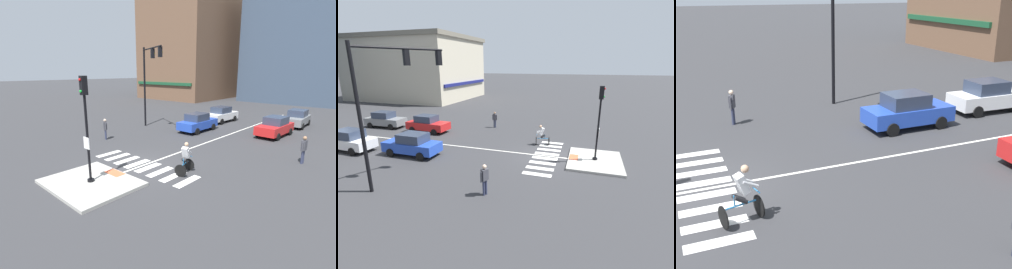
# 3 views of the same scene
# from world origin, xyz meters

# --- Properties ---
(ground_plane) EXTENTS (300.00, 300.00, 0.00)m
(ground_plane) POSITION_xyz_m (0.00, 0.00, 0.00)
(ground_plane) COLOR #333335
(traffic_island) EXTENTS (4.38, 3.52, 0.15)m
(traffic_island) POSITION_xyz_m (0.00, -3.12, 0.07)
(traffic_island) COLOR #A3A099
(traffic_island) RESTS_ON ground
(tactile_pad_front) EXTENTS (1.10, 0.60, 0.01)m
(tactile_pad_front) POSITION_xyz_m (0.00, -1.72, 0.15)
(tactile_pad_front) COLOR #DB5B38
(tactile_pad_front) RESTS_ON traffic_island
(signal_pole) EXTENTS (0.44, 0.38, 4.98)m
(signal_pole) POSITION_xyz_m (0.00, -3.13, 3.14)
(signal_pole) COLOR black
(signal_pole) RESTS_ON traffic_island
(crosswalk_stripe_a) EXTENTS (0.44, 1.80, 0.01)m
(crosswalk_stripe_a) POSITION_xyz_m (-3.28, 0.24, 0.00)
(crosswalk_stripe_a) COLOR silver
(crosswalk_stripe_a) RESTS_ON ground
(crosswalk_stripe_b) EXTENTS (0.44, 1.80, 0.01)m
(crosswalk_stripe_b) POSITION_xyz_m (-2.34, 0.24, 0.00)
(crosswalk_stripe_b) COLOR silver
(crosswalk_stripe_b) RESTS_ON ground
(crosswalk_stripe_c) EXTENTS (0.44, 1.80, 0.01)m
(crosswalk_stripe_c) POSITION_xyz_m (-1.40, 0.24, 0.00)
(crosswalk_stripe_c) COLOR silver
(crosswalk_stripe_c) RESTS_ON ground
(crosswalk_stripe_d) EXTENTS (0.44, 1.80, 0.01)m
(crosswalk_stripe_d) POSITION_xyz_m (-0.47, 0.24, 0.00)
(crosswalk_stripe_d) COLOR silver
(crosswalk_stripe_d) RESTS_ON ground
(crosswalk_stripe_e) EXTENTS (0.44, 1.80, 0.01)m
(crosswalk_stripe_e) POSITION_xyz_m (0.47, 0.24, 0.00)
(crosswalk_stripe_e) COLOR silver
(crosswalk_stripe_e) RESTS_ON ground
(crosswalk_stripe_f) EXTENTS (0.44, 1.80, 0.01)m
(crosswalk_stripe_f) POSITION_xyz_m (1.40, 0.24, 0.00)
(crosswalk_stripe_f) COLOR silver
(crosswalk_stripe_f) RESTS_ON ground
(crosswalk_stripe_g) EXTENTS (0.44, 1.80, 0.01)m
(crosswalk_stripe_g) POSITION_xyz_m (2.34, 0.24, 0.00)
(crosswalk_stripe_g) COLOR silver
(crosswalk_stripe_g) RESTS_ON ground
(crosswalk_stripe_h) EXTENTS (0.44, 1.80, 0.01)m
(crosswalk_stripe_h) POSITION_xyz_m (3.28, 0.24, 0.00)
(crosswalk_stripe_h) COLOR silver
(crosswalk_stripe_h) RESTS_ON ground
(lane_centre_line) EXTENTS (0.14, 28.00, 0.01)m
(lane_centre_line) POSITION_xyz_m (-0.00, 10.00, 0.00)
(lane_centre_line) COLOR silver
(lane_centre_line) RESTS_ON ground
(traffic_light_mast) EXTENTS (4.36, 2.31, 7.48)m
(traffic_light_mast) POSITION_xyz_m (-6.86, 7.45, 5.12)
(traffic_light_mast) COLOR black
(traffic_light_mast) RESTS_ON ground
(building_corner_left) EXTENTS (17.30, 21.27, 11.36)m
(building_corner_left) POSITION_xyz_m (24.75, 29.60, 5.70)
(building_corner_left) COLOR beige
(building_corner_left) RESTS_ON ground
(car_red_eastbound_far) EXTENTS (1.99, 4.18, 1.64)m
(car_red_eastbound_far) POSITION_xyz_m (3.07, 12.42, 0.81)
(car_red_eastbound_far) COLOR red
(car_red_eastbound_far) RESTS_ON ground
(car_grey_eastbound_distant) EXTENTS (1.98, 4.17, 1.64)m
(car_grey_eastbound_distant) POSITION_xyz_m (3.26, 17.83, 0.81)
(car_grey_eastbound_distant) COLOR slate
(car_grey_eastbound_distant) RESTS_ON ground
(car_white_westbound_distant) EXTENTS (1.96, 4.16, 1.64)m
(car_white_westbound_distant) POSITION_xyz_m (-3.48, 14.91, 0.81)
(car_white_westbound_distant) COLOR white
(car_white_westbound_distant) RESTS_ON ground
(car_blue_westbound_far) EXTENTS (1.85, 4.10, 1.64)m
(car_blue_westbound_far) POSITION_xyz_m (-2.82, 9.59, 0.81)
(car_blue_westbound_far) COLOR #2347B7
(car_blue_westbound_far) RESTS_ON ground
(cyclist) EXTENTS (0.90, 1.22, 1.68)m
(cyclist) POSITION_xyz_m (2.51, 1.02, 0.87)
(cyclist) COLOR black
(cyclist) RESTS_ON ground
(pedestrian_at_curb_left) EXTENTS (0.51, 0.35, 1.67)m
(pedestrian_at_curb_left) POSITION_xyz_m (-6.54, 2.27, 0.98)
(pedestrian_at_curb_left) COLOR #2D334C
(pedestrian_at_curb_left) RESTS_ON ground
(pedestrian_waiting_far_side) EXTENTS (0.27, 0.55, 1.67)m
(pedestrian_waiting_far_side) POSITION_xyz_m (6.76, 6.79, 0.98)
(pedestrian_waiting_far_side) COLOR #2D334C
(pedestrian_waiting_far_side) RESTS_ON ground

